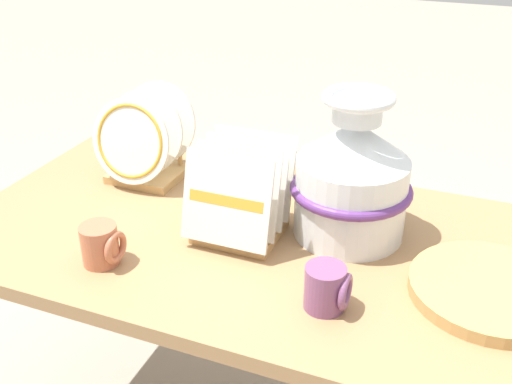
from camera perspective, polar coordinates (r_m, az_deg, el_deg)
name	(u,v)px	position (r m, az deg, el deg)	size (l,w,h in m)	color
display_table	(256,262)	(1.43, 0.00, -6.69)	(1.40, 0.75, 0.68)	#9E754C
ceramic_vase	(352,176)	(1.34, 9.12, 1.48)	(0.27, 0.27, 0.34)	silver
dish_rack_round_plates	(144,147)	(1.62, -10.65, 4.26)	(0.22, 0.21, 0.24)	tan
dish_rack_square_plates	(240,203)	(1.35, -1.54, -1.02)	(0.20, 0.20, 0.22)	tan
wicker_charger_stack	(490,290)	(1.28, 21.39, -8.67)	(0.32, 0.32, 0.03)	tan
mug_terracotta_glaze	(102,245)	(1.31, -14.49, -4.89)	(0.09, 0.08, 0.09)	#B76647
mug_plum_glaze	(327,288)	(1.15, 6.79, -9.07)	(0.09, 0.08, 0.09)	#7A4770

